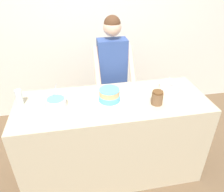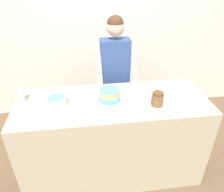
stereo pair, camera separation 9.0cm
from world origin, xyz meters
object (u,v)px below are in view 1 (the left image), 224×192
at_px(frosting_bowl_blue, 56,102).
at_px(drinking_glass, 19,97).
at_px(person_baker, 112,70).
at_px(ceramic_plate, 78,118).
at_px(cake, 109,96).
at_px(stoneware_jar, 157,98).
at_px(frosting_bowl_pink, 169,85).

xyz_separation_m(frosting_bowl_blue, drinking_glass, (-0.33, 0.09, 0.03)).
bearing_deg(drinking_glass, person_baker, 26.23).
bearing_deg(ceramic_plate, cake, 35.51).
height_order(frosting_bowl_blue, drinking_glass, frosting_bowl_blue).
xyz_separation_m(frosting_bowl_blue, ceramic_plate, (0.18, -0.23, -0.04)).
bearing_deg(person_baker, drinking_glass, -153.77).
bearing_deg(stoneware_jar, drinking_glass, 169.61).
relative_size(person_baker, ceramic_plate, 7.28).
height_order(cake, ceramic_plate, cake).
distance_m(cake, frosting_bowl_blue, 0.50).
xyz_separation_m(frosting_bowl_blue, stoneware_jar, (0.93, -0.14, 0.02)).
distance_m(person_baker, cake, 0.59).
xyz_separation_m(cake, ceramic_plate, (-0.32, -0.22, -0.05)).
xyz_separation_m(frosting_bowl_blue, frosting_bowl_pink, (1.17, 0.12, -0.01)).
bearing_deg(frosting_bowl_pink, person_baker, 139.62).
height_order(drinking_glass, ceramic_plate, drinking_glass).
distance_m(cake, stoneware_jar, 0.45).
bearing_deg(frosting_bowl_blue, ceramic_plate, -51.92).
xyz_separation_m(person_baker, drinking_glass, (-0.97, -0.48, 0.02)).
relative_size(drinking_glass, stoneware_jar, 1.11).
bearing_deg(cake, ceramic_plate, -144.49).
xyz_separation_m(cake, stoneware_jar, (0.43, -0.13, 0.01)).
height_order(cake, drinking_glass, drinking_glass).
bearing_deg(person_baker, frosting_bowl_blue, -138.39).
relative_size(person_baker, stoneware_jar, 12.11).
bearing_deg(frosting_bowl_pink, drinking_glass, -178.92).
relative_size(frosting_bowl_blue, drinking_glass, 1.25).
bearing_deg(ceramic_plate, frosting_bowl_pink, 19.72).
bearing_deg(ceramic_plate, person_baker, 60.48).
bearing_deg(drinking_glass, cake, -6.76).
bearing_deg(frosting_bowl_pink, frosting_bowl_blue, -174.26).
relative_size(frosting_bowl_pink, stoneware_jar, 1.53).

